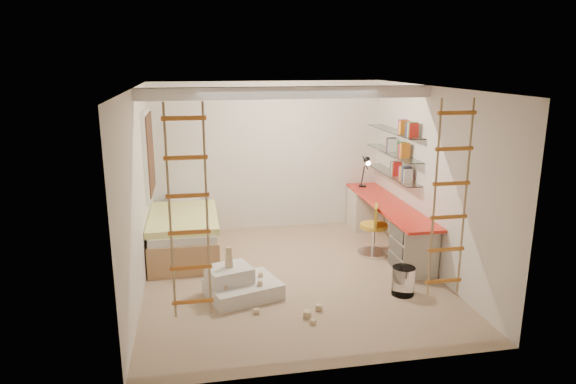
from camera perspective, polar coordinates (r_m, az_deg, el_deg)
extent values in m
plane|color=tan|center=(7.29, 0.44, -9.38)|extent=(4.50, 4.50, 0.00)
cube|color=white|center=(6.97, 0.00, 10.97)|extent=(4.00, 0.18, 0.16)
cube|color=white|center=(8.19, -15.30, 4.15)|extent=(0.06, 1.15, 1.35)
cube|color=#4C2D1E|center=(8.19, -15.02, 4.16)|extent=(0.02, 1.00, 1.20)
cylinder|color=white|center=(6.87, 12.69, -9.62)|extent=(0.30, 0.30, 0.37)
cube|color=red|center=(8.26, 11.13, -1.37)|extent=(0.55, 2.80, 0.04)
cube|color=beige|center=(9.35, 8.57, -1.78)|extent=(0.52, 0.55, 0.71)
cube|color=beige|center=(7.50, 13.79, -6.17)|extent=(0.52, 0.55, 0.71)
cube|color=#4C4742|center=(7.31, 11.97, -4.49)|extent=(0.02, 0.50, 0.18)
cube|color=#4C4742|center=(7.38, 11.88, -6.10)|extent=(0.02, 0.50, 0.18)
cube|color=#4C4742|center=(7.46, 11.79, -7.69)|extent=(0.02, 0.50, 0.18)
cube|color=white|center=(8.48, 11.48, 1.96)|extent=(0.25, 1.80, 0.01)
cube|color=white|center=(8.41, 11.60, 4.28)|extent=(0.25, 1.80, 0.01)
cube|color=white|center=(8.36, 11.72, 6.64)|extent=(0.25, 1.80, 0.01)
cube|color=#AD7F51|center=(8.24, -11.42, -5.12)|extent=(1.00, 2.00, 0.45)
cube|color=white|center=(8.15, -11.52, -3.23)|extent=(0.95, 1.95, 0.12)
cube|color=#F0FF35|center=(7.97, -11.58, -2.80)|extent=(1.02, 1.60, 0.10)
cube|color=white|center=(8.88, -11.50, -0.94)|extent=(0.55, 0.35, 0.12)
cylinder|color=black|center=(9.28, 8.28, 0.69)|extent=(0.14, 0.14, 0.02)
cylinder|color=black|center=(9.23, 8.32, 1.83)|extent=(0.02, 0.15, 0.36)
cylinder|color=black|center=(9.09, 8.58, 3.24)|extent=(0.02, 0.27, 0.20)
cone|color=black|center=(8.97, 8.84, 3.40)|extent=(0.12, 0.14, 0.15)
cylinder|color=#FFEABF|center=(8.94, 8.91, 3.16)|extent=(0.08, 0.04, 0.08)
cylinder|color=gold|center=(8.01, 9.52, -3.74)|extent=(0.54, 0.54, 0.06)
cube|color=#B79523|center=(7.90, 9.73, -2.57)|extent=(0.15, 0.31, 0.30)
cylinder|color=silver|center=(8.08, 9.46, -5.15)|extent=(0.06, 0.06, 0.42)
cylinder|color=silver|center=(8.16, 9.39, -6.71)|extent=(0.62, 0.62, 0.05)
cube|color=silver|center=(6.72, -5.01, -10.67)|extent=(1.04, 0.91, 0.19)
cube|color=silver|center=(6.67, -6.54, -9.06)|extent=(0.64, 0.58, 0.19)
cube|color=#CCB284|center=(6.62, -6.57, -7.97)|extent=(0.10, 0.10, 0.08)
cube|color=#CCB284|center=(6.59, -6.59, -7.37)|extent=(0.09, 0.09, 0.07)
cube|color=#CCB284|center=(6.56, -6.62, -6.60)|extent=(0.08, 0.08, 0.12)
cube|color=#CCB284|center=(6.56, -3.14, -10.08)|extent=(0.06, 0.06, 0.06)
cube|color=#CCB284|center=(6.80, -3.09, -9.14)|extent=(0.06, 0.06, 0.06)
cube|color=#CCB284|center=(6.49, -7.02, -10.43)|extent=(0.06, 0.06, 0.06)
cube|color=#CCB284|center=(6.08, 2.78, -14.15)|extent=(0.07, 0.07, 0.07)
cube|color=#CCB284|center=(6.31, -3.53, -13.05)|extent=(0.07, 0.07, 0.07)
cube|color=#CCB284|center=(6.22, 2.14, -13.47)|extent=(0.07, 0.07, 0.07)
cube|color=#CCB284|center=(6.38, 3.46, -12.68)|extent=(0.07, 0.07, 0.07)
cube|color=white|center=(8.46, 11.52, 2.72)|extent=(0.14, 0.70, 0.22)
cube|color=#262626|center=(8.40, 11.64, 5.06)|extent=(0.14, 0.64, 0.22)
cube|color=#194CA5|center=(8.35, 11.76, 7.43)|extent=(0.14, 0.58, 0.22)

